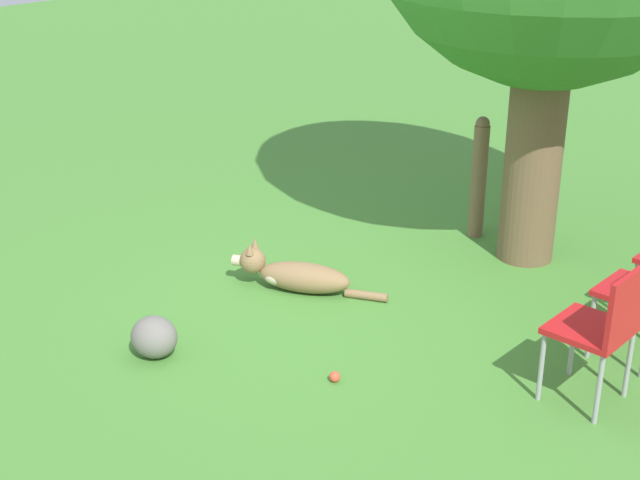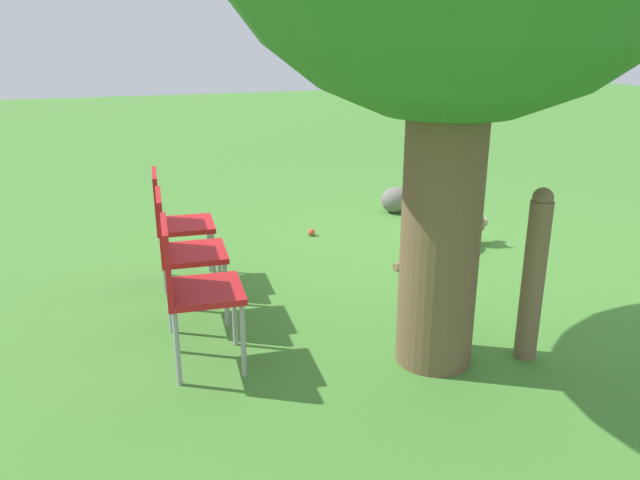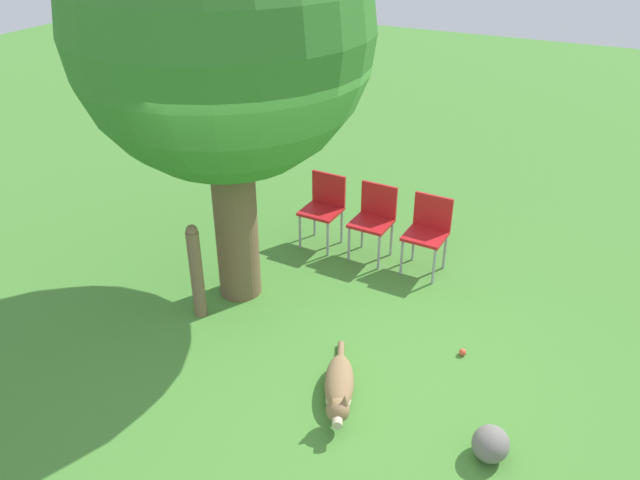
# 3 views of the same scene
# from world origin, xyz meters

# --- Properties ---
(ground_plane) EXTENTS (30.00, 30.00, 0.00)m
(ground_plane) POSITION_xyz_m (0.00, 0.00, 0.00)
(ground_plane) COLOR #478433
(oak_tree) EXTENTS (2.74, 2.74, 4.14)m
(oak_tree) POSITION_xyz_m (0.55, 1.44, 2.74)
(oak_tree) COLOR brown
(oak_tree) RESTS_ON ground_plane
(dog) EXTENTS (1.13, 0.56, 0.36)m
(dog) POSITION_xyz_m (-0.49, -0.20, 0.12)
(dog) COLOR olive
(dog) RESTS_ON ground_plane
(fence_post) EXTENTS (0.13, 0.13, 1.04)m
(fence_post) POSITION_xyz_m (0.01, 1.59, 0.53)
(fence_post) COLOR brown
(fence_post) RESTS_ON ground_plane
(red_chair_0) EXTENTS (0.44, 0.46, 0.88)m
(red_chair_0) POSITION_xyz_m (1.87, -0.21, 0.52)
(red_chair_0) COLOR red
(red_chair_0) RESTS_ON ground_plane
(red_chair_1) EXTENTS (0.44, 0.46, 0.88)m
(red_chair_1) POSITION_xyz_m (1.89, 0.44, 0.52)
(red_chair_1) COLOR red
(red_chair_1) RESTS_ON ground_plane
(red_chair_2) EXTENTS (0.44, 0.46, 0.88)m
(red_chair_2) POSITION_xyz_m (1.90, 1.09, 0.52)
(red_chair_2) COLOR red
(red_chair_2) RESTS_ON ground_plane
(tennis_ball) EXTENTS (0.07, 0.07, 0.07)m
(tennis_ball) POSITION_xyz_m (0.55, -1.01, 0.03)
(tennis_ball) COLOR #E54C33
(tennis_ball) RESTS_ON ground_plane
(garden_rock) EXTENTS (0.31, 0.28, 0.27)m
(garden_rock) POSITION_xyz_m (-0.54, -1.50, 0.14)
(garden_rock) COLOR slate
(garden_rock) RESTS_ON ground_plane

